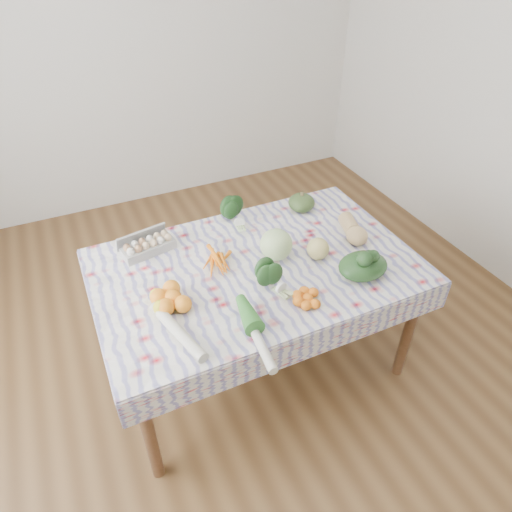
# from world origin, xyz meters

# --- Properties ---
(ground) EXTENTS (4.50, 4.50, 0.00)m
(ground) POSITION_xyz_m (0.00, 0.00, 0.00)
(ground) COLOR #55381D
(ground) RESTS_ON ground
(wall_back) EXTENTS (4.00, 0.04, 2.80)m
(wall_back) POSITION_xyz_m (0.00, 2.25, 1.40)
(wall_back) COLOR silver
(wall_back) RESTS_ON ground
(dining_table) EXTENTS (1.60, 1.00, 0.75)m
(dining_table) POSITION_xyz_m (0.00, 0.00, 0.68)
(dining_table) COLOR brown
(dining_table) RESTS_ON ground
(tablecloth) EXTENTS (1.66, 1.06, 0.01)m
(tablecloth) POSITION_xyz_m (0.00, 0.00, 0.76)
(tablecloth) COLOR silver
(tablecloth) RESTS_ON dining_table
(egg_carton) EXTENTS (0.30, 0.17, 0.08)m
(egg_carton) POSITION_xyz_m (-0.48, 0.34, 0.80)
(egg_carton) COLOR #A2A39E
(egg_carton) RESTS_ON tablecloth
(carrot_bunch) EXTENTS (0.25, 0.24, 0.04)m
(carrot_bunch) POSITION_xyz_m (-0.18, 0.09, 0.78)
(carrot_bunch) COLOR orange
(carrot_bunch) RESTS_ON tablecloth
(kale_bunch) EXTENTS (0.19, 0.17, 0.14)m
(kale_bunch) POSITION_xyz_m (0.07, 0.40, 0.83)
(kale_bunch) COLOR #173814
(kale_bunch) RESTS_ON tablecloth
(kabocha_squash) EXTENTS (0.19, 0.19, 0.11)m
(kabocha_squash) POSITION_xyz_m (0.48, 0.37, 0.81)
(kabocha_squash) COLOR #395124
(kabocha_squash) RESTS_ON tablecloth
(cabbage) EXTENTS (0.21, 0.21, 0.17)m
(cabbage) POSITION_xyz_m (0.12, 0.01, 0.85)
(cabbage) COLOR #ABCE81
(cabbage) RESTS_ON tablecloth
(butternut_squash) EXTENTS (0.18, 0.27, 0.11)m
(butternut_squash) POSITION_xyz_m (0.60, 0.00, 0.82)
(butternut_squash) COLOR tan
(butternut_squash) RESTS_ON tablecloth
(orange_cluster) EXTENTS (0.30, 0.30, 0.09)m
(orange_cluster) POSITION_xyz_m (-0.47, -0.11, 0.81)
(orange_cluster) COLOR orange
(orange_cluster) RESTS_ON tablecloth
(broccoli) EXTENTS (0.18, 0.18, 0.11)m
(broccoli) POSITION_xyz_m (-0.00, -0.21, 0.82)
(broccoli) COLOR #1F441B
(broccoli) RESTS_ON tablecloth
(mandarin_cluster) EXTENTS (0.23, 0.23, 0.05)m
(mandarin_cluster) POSITION_xyz_m (0.10, -0.35, 0.79)
(mandarin_cluster) COLOR orange
(mandarin_cluster) RESTS_ON tablecloth
(grapefruit) EXTENTS (0.13, 0.13, 0.12)m
(grapefruit) POSITION_xyz_m (0.32, -0.08, 0.82)
(grapefruit) COLOR #CEBE69
(grapefruit) RESTS_ON tablecloth
(spinach_bag) EXTENTS (0.31, 0.27, 0.11)m
(spinach_bag) POSITION_xyz_m (0.45, -0.30, 0.82)
(spinach_bag) COLOR #183416
(spinach_bag) RESTS_ON tablecloth
(daikon) EXTENTS (0.14, 0.36, 0.05)m
(daikon) POSITION_xyz_m (-0.51, -0.33, 0.79)
(daikon) COLOR beige
(daikon) RESTS_ON tablecloth
(leek) EXTENTS (0.08, 0.42, 0.05)m
(leek) POSITION_xyz_m (-0.21, -0.46, 0.78)
(leek) COLOR beige
(leek) RESTS_ON tablecloth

